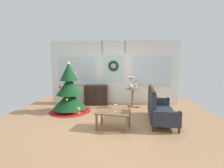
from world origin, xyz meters
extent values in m
plane|color=#AD7F56|center=(0.00, 0.00, 0.00)|extent=(6.76, 6.76, 0.00)
cube|color=white|center=(-1.52, 2.09, 1.27)|extent=(2.15, 0.08, 2.55)
cube|color=white|center=(1.52, 2.09, 1.27)|extent=(2.15, 0.08, 2.55)
cube|color=white|center=(0.00, 2.09, 2.30)|extent=(0.94, 0.08, 0.50)
cube|color=silver|center=(0.00, 2.05, 1.02)|extent=(0.90, 0.05, 2.05)
cube|color=white|center=(0.00, 2.03, 0.45)|extent=(0.78, 0.02, 0.80)
cube|color=silver|center=(0.00, 2.03, 1.40)|extent=(0.78, 0.01, 1.10)
cube|color=silver|center=(-1.52, 2.03, 1.35)|extent=(1.50, 0.01, 1.10)
cube|color=silver|center=(1.52, 2.03, 1.35)|extent=(1.50, 0.01, 1.10)
cube|color=silver|center=(-1.52, 2.02, 0.78)|extent=(1.59, 0.06, 0.03)
cube|color=silver|center=(1.52, 2.02, 0.78)|extent=(1.59, 0.06, 0.03)
torus|color=#123B1B|center=(0.00, 1.99, 1.55)|extent=(0.41, 0.09, 0.41)
cube|color=red|center=(0.00, 1.97, 1.42)|extent=(0.10, 0.02, 0.10)
cylinder|color=#4C331E|center=(-1.42, 0.78, 0.09)|extent=(0.10, 0.10, 0.19)
cone|color=red|center=(-1.42, 0.78, 0.05)|extent=(1.41, 1.41, 0.10)
cone|color=#14421E|center=(-1.42, 0.78, 0.41)|extent=(1.14, 1.14, 0.60)
cone|color=#14421E|center=(-1.42, 0.78, 0.90)|extent=(0.86, 0.86, 0.60)
cone|color=#14421E|center=(-1.42, 0.78, 1.38)|extent=(0.59, 0.59, 0.60)
cone|color=#E0BC4C|center=(-1.42, 0.78, 1.69)|extent=(0.12, 0.12, 0.12)
sphere|color=red|center=(-1.79, 1.03, 0.56)|extent=(0.06, 0.06, 0.06)
sphere|color=gold|center=(-1.22, 0.79, 1.32)|extent=(0.06, 0.06, 0.06)
sphere|color=silver|center=(-1.61, 0.85, 1.41)|extent=(0.07, 0.07, 0.07)
sphere|color=#264CB2|center=(-1.63, 0.60, 1.11)|extent=(0.08, 0.08, 0.08)
sphere|color=red|center=(-1.67, 0.56, 0.88)|extent=(0.07, 0.07, 0.07)
sphere|color=gold|center=(-1.36, 0.33, 0.52)|extent=(0.07, 0.07, 0.07)
sphere|color=silver|center=(-1.56, 0.48, 0.96)|extent=(0.06, 0.06, 0.06)
cube|color=black|center=(-0.68, 1.79, 0.39)|extent=(0.92, 0.47, 0.78)
sphere|color=tan|center=(-0.85, 1.56, 0.58)|extent=(0.03, 0.03, 0.03)
sphere|color=tan|center=(-0.49, 1.58, 0.58)|extent=(0.03, 0.03, 0.03)
sphere|color=tan|center=(-0.85, 1.56, 0.28)|extent=(0.03, 0.03, 0.03)
sphere|color=tan|center=(-0.49, 1.58, 0.28)|extent=(0.03, 0.03, 0.03)
cylinder|color=black|center=(1.75, -0.75, 0.07)|extent=(0.05, 0.05, 0.14)
cylinder|color=black|center=(1.88, 0.76, 0.07)|extent=(0.05, 0.05, 0.14)
cylinder|color=black|center=(1.15, -0.69, 0.07)|extent=(0.05, 0.05, 0.14)
cylinder|color=black|center=(1.29, 0.81, 0.07)|extent=(0.05, 0.05, 0.14)
cube|color=#282D38|center=(1.52, 0.03, 0.21)|extent=(0.84, 1.51, 0.14)
cube|color=#282D38|center=(1.22, 0.06, 0.59)|extent=(0.25, 1.46, 0.62)
cube|color=black|center=(1.22, 0.06, 0.93)|extent=(0.20, 1.42, 0.06)
cube|color=#282D38|center=(1.45, -0.73, 0.33)|extent=(0.67, 0.15, 0.38)
cylinder|color=black|center=(1.74, -0.76, 0.50)|extent=(0.10, 0.10, 0.09)
cube|color=#282D38|center=(1.59, 0.80, 0.33)|extent=(0.67, 0.15, 0.38)
cylinder|color=black|center=(1.88, 0.78, 0.50)|extent=(0.10, 0.10, 0.09)
cylinder|color=brown|center=(0.75, 1.42, 0.71)|extent=(0.48, 0.48, 0.02)
cylinder|color=brown|center=(0.75, 1.42, 0.35)|extent=(0.07, 0.07, 0.70)
cube|color=brown|center=(0.91, 1.42, 0.02)|extent=(0.20, 0.05, 0.04)
cube|color=brown|center=(0.67, 1.56, 0.02)|extent=(0.14, 0.20, 0.04)
cube|color=brown|center=(0.67, 1.29, 0.02)|extent=(0.14, 0.20, 0.04)
sphere|color=silver|center=(0.69, 1.46, 0.80)|extent=(0.16, 0.16, 0.16)
cylinder|color=silver|center=(0.69, 1.46, 0.93)|extent=(0.02, 0.02, 0.06)
cone|color=silver|center=(0.69, 1.46, 1.06)|extent=(0.28, 0.28, 0.20)
cylinder|color=beige|center=(0.85, 1.36, 0.80)|extent=(0.09, 0.09, 0.16)
sphere|color=beige|center=(0.85, 1.36, 0.88)|extent=(0.10, 0.10, 0.10)
cylinder|color=#4C7042|center=(0.83, 1.36, 0.98)|extent=(0.07, 0.01, 0.17)
cylinder|color=#4C7042|center=(0.85, 1.36, 0.98)|extent=(0.01, 0.01, 0.18)
cylinder|color=#4C7042|center=(0.87, 1.36, 0.98)|extent=(0.07, 0.01, 0.17)
cube|color=brown|center=(0.17, -0.56, 0.42)|extent=(0.91, 0.65, 0.03)
cube|color=brown|center=(-0.24, -0.72, 0.20)|extent=(0.05, 0.05, 0.41)
cube|color=brown|center=(0.51, -0.84, 0.20)|extent=(0.05, 0.05, 0.41)
cube|color=brown|center=(-0.17, -0.28, 0.20)|extent=(0.05, 0.05, 0.41)
cube|color=brown|center=(0.58, -0.40, 0.20)|extent=(0.05, 0.05, 0.41)
cylinder|color=silver|center=(0.22, -0.59, 0.44)|extent=(0.06, 0.06, 0.01)
cylinder|color=silver|center=(0.22, -0.59, 0.49)|extent=(0.01, 0.01, 0.10)
cone|color=silver|center=(0.22, -0.59, 0.59)|extent=(0.08, 0.08, 0.09)
cube|color=#D8C64C|center=(-1.11, 0.53, 0.11)|extent=(0.22, 0.20, 0.22)
camera|label=1|loc=(0.43, -4.53, 1.66)|focal=25.95mm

